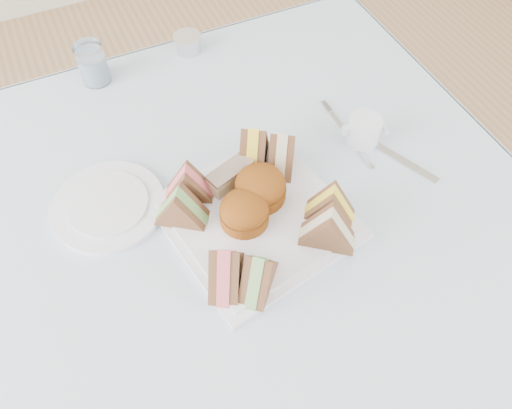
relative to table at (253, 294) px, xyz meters
name	(u,v)px	position (x,y,z in m)	size (l,w,h in m)	color
floor	(253,346)	(0.00, 0.00, -0.37)	(4.00, 4.00, 0.00)	#9E7751
table	(253,294)	(0.00, 0.00, 0.00)	(0.90, 0.90, 0.74)	brown
tablecloth	(252,206)	(0.00, 0.00, 0.37)	(1.02, 1.02, 0.01)	#B7DAFB
serving_plate	(256,219)	(-0.01, -0.03, 0.38)	(0.29, 0.29, 0.01)	white
sandwich_fl_a	(225,265)	(-0.10, -0.12, 0.43)	(0.10, 0.05, 0.09)	brown
sandwich_fl_b	(259,271)	(-0.06, -0.15, 0.43)	(0.09, 0.04, 0.08)	brown
sandwich_fr_a	(331,202)	(0.11, -0.08, 0.43)	(0.09, 0.04, 0.08)	brown
sandwich_fr_b	(329,227)	(0.08, -0.13, 0.43)	(0.10, 0.04, 0.09)	brown
sandwich_bl_a	(180,205)	(-0.12, 0.02, 0.43)	(0.09, 0.04, 0.08)	brown
sandwich_bl_b	(188,182)	(-0.09, 0.06, 0.43)	(0.09, 0.04, 0.08)	brown
sandwich_br_a	(282,150)	(0.09, 0.05, 0.43)	(0.10, 0.04, 0.08)	brown
sandwich_br_b	(254,146)	(0.04, 0.08, 0.43)	(0.10, 0.05, 0.09)	brown
scone_left	(244,211)	(-0.03, -0.03, 0.42)	(0.09, 0.09, 0.06)	brown
scone_right	(260,187)	(0.02, 0.00, 0.42)	(0.09, 0.09, 0.06)	brown
pastry_slice	(230,176)	(-0.02, 0.05, 0.41)	(0.09, 0.04, 0.04)	beige
side_plate	(108,206)	(-0.24, 0.10, 0.38)	(0.20, 0.20, 0.01)	white
water_glass	(92,64)	(-0.17, 0.45, 0.42)	(0.06, 0.06, 0.09)	white
tea_strainer	(188,44)	(0.05, 0.46, 0.39)	(0.06, 0.06, 0.04)	silver
knife	(391,154)	(0.30, -0.01, 0.38)	(0.02, 0.20, 0.00)	silver
fork	(351,139)	(0.25, 0.06, 0.38)	(0.01, 0.17, 0.00)	silver
creamer_jug	(364,131)	(0.26, 0.05, 0.40)	(0.06, 0.06, 0.06)	white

